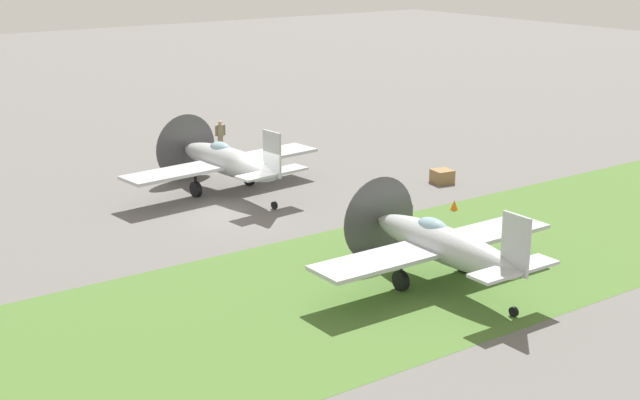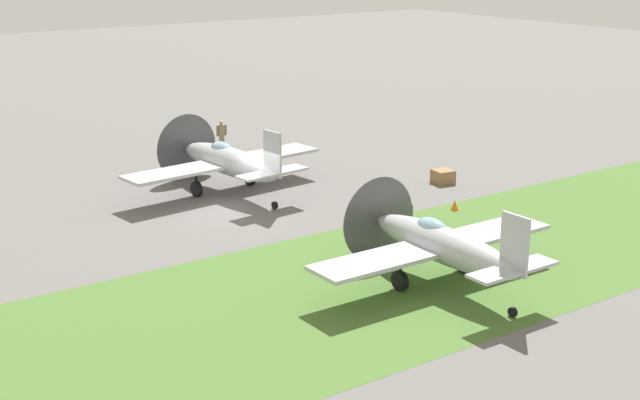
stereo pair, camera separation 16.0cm
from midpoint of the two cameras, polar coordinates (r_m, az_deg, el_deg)
name	(u,v)px [view 1 (the left image)]	position (r m, az deg, el deg)	size (l,w,h in m)	color
ground_plane	(244,211)	(38.81, -4.98, -0.69)	(160.00, 160.00, 0.00)	#605E5B
grass_verge	(390,279)	(31.18, 4.32, -5.03)	(120.00, 11.00, 0.01)	#476B2D
airplane_lead	(227,161)	(41.30, -6.07, 2.49)	(10.11, 8.01, 3.59)	#B2B7BC
airplane_wingman	(441,244)	(30.43, 7.57, -2.78)	(9.64, 7.68, 3.46)	#B2B7BC
ground_crew_chief	(220,135)	(49.52, -6.46, 4.12)	(0.63, 0.38, 1.73)	#847A5B
fuel_drum	(406,215)	(36.80, 5.35, -0.93)	(0.60, 0.60, 0.90)	#476633
supply_crate	(442,176)	(43.38, 7.69, 1.51)	(0.90, 0.90, 0.64)	olive
runway_marker_cone	(454,205)	(39.17, 8.43, -0.31)	(0.36, 0.36, 0.44)	orange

